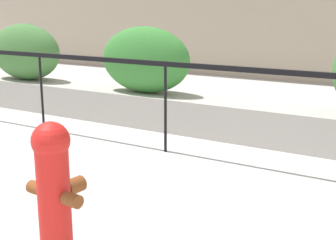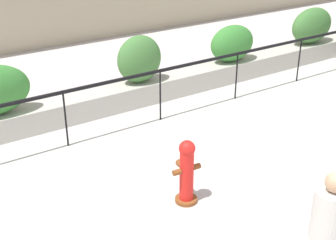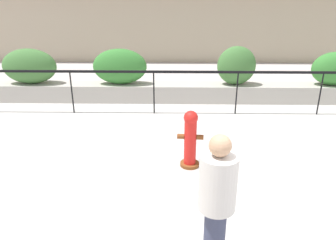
% 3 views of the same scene
% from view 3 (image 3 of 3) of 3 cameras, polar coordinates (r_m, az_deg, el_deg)
% --- Properties ---
extents(planter_wall_low, '(18.00, 0.70, 0.50)m').
position_cam_3_polar(planter_wall_low, '(9.79, 10.62, 4.72)').
color(planter_wall_low, '#B7B2A8').
rests_on(planter_wall_low, ground).
extents(fence_railing_segment, '(15.00, 0.05, 1.15)m').
position_cam_3_polar(fence_railing_segment, '(8.55, 12.10, 7.48)').
color(fence_railing_segment, black).
rests_on(fence_railing_segment, ground).
extents(hedge_bush_0, '(1.57, 0.70, 1.01)m').
position_cam_3_polar(hedge_bush_0, '(10.35, -23.00, 8.61)').
color(hedge_bush_0, '#427538').
rests_on(hedge_bush_0, planter_wall_low).
extents(hedge_bush_1, '(1.55, 0.65, 1.02)m').
position_cam_3_polar(hedge_bush_1, '(9.59, -8.39, 9.19)').
color(hedge_bush_1, '#387F33').
rests_on(hedge_bush_1, planter_wall_low).
extents(hedge_bush_2, '(1.09, 0.65, 1.10)m').
position_cam_3_polar(hedge_bush_2, '(9.62, 11.84, 9.26)').
color(hedge_bush_2, '#427538').
rests_on(hedge_bush_2, planter_wall_low).
extents(hedge_bush_3, '(1.31, 0.70, 0.95)m').
position_cam_3_polar(hedge_bush_3, '(10.51, 27.03, 7.97)').
color(hedge_bush_3, '#387F33').
rests_on(hedge_bush_3, planter_wall_low).
extents(fire_hydrant, '(0.48, 0.44, 1.08)m').
position_cam_3_polar(fire_hydrant, '(5.92, 3.91, -3.22)').
color(fire_hydrant, brown).
rests_on(fire_hydrant, ground).
extents(pedestrian, '(0.53, 0.53, 1.73)m').
position_cam_3_polar(pedestrian, '(3.59, 8.48, -13.48)').
color(pedestrian, '#383D56').
rests_on(pedestrian, ground).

